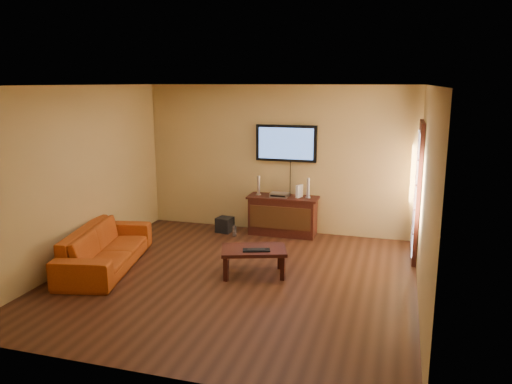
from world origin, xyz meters
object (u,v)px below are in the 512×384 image
at_px(coffee_table, 254,252).
at_px(av_receiver, 279,195).
at_px(television, 286,143).
at_px(bottle, 234,231).
at_px(speaker_right, 308,189).
at_px(media_console, 283,215).
at_px(game_console, 299,191).
at_px(subwoofer, 225,225).
at_px(sofa, 105,241).
at_px(speaker_left, 259,186).
at_px(keyboard, 256,250).

relative_size(coffee_table, av_receiver, 3.29).
bearing_deg(television, bottle, -144.55).
bearing_deg(bottle, television, 35.45).
relative_size(speaker_right, bottle, 1.66).
relative_size(media_console, speaker_right, 3.53).
relative_size(game_console, subwoofer, 0.83).
height_order(coffee_table, sofa, sofa).
bearing_deg(speaker_right, speaker_left, -178.71).
bearing_deg(keyboard, game_console, 85.35).
xyz_separation_m(speaker_left, game_console, (0.76, 0.01, -0.05)).
distance_m(sofa, av_receiver, 3.16).
relative_size(speaker_right, av_receiver, 1.13).
xyz_separation_m(sofa, speaker_left, (1.71, 2.37, 0.47)).
height_order(coffee_table, subwoofer, coffee_table).
bearing_deg(television, coffee_table, -88.52).
distance_m(speaker_right, game_console, 0.16).
height_order(television, subwoofer, television).
relative_size(sofa, bottle, 9.64).
bearing_deg(keyboard, av_receiver, 94.89).
xyz_separation_m(coffee_table, speaker_right, (0.39, 2.07, 0.54)).
bearing_deg(av_receiver, speaker_left, 174.80).
xyz_separation_m(sofa, game_console, (2.47, 2.38, 0.42)).
bearing_deg(sofa, media_console, -55.02).
height_order(game_console, bottle, game_console).
relative_size(coffee_table, subwoofer, 3.83).
distance_m(speaker_right, bottle, 1.54).
bearing_deg(television, speaker_right, -21.26).
relative_size(game_console, keyboard, 0.55).
height_order(av_receiver, game_console, game_console).
distance_m(television, av_receiver, 0.94).
bearing_deg(speaker_right, sofa, -137.75).
bearing_deg(av_receiver, sofa, -130.99).
distance_m(coffee_table, sofa, 2.26).
distance_m(game_console, keyboard, 2.19).
xyz_separation_m(bottle, keyboard, (0.93, -1.75, 0.31)).
bearing_deg(speaker_right, coffee_table, -100.78).
xyz_separation_m(speaker_left, bottle, (-0.35, -0.38, -0.78)).
height_order(television, av_receiver, television).
relative_size(speaker_left, game_console, 1.55).
bearing_deg(speaker_right, subwoofer, -173.46).
bearing_deg(sofa, game_console, -58.46).
xyz_separation_m(coffee_table, game_console, (0.24, 2.06, 0.49)).
height_order(coffee_table, keyboard, keyboard).
height_order(speaker_left, speaker_right, speaker_right).
distance_m(speaker_left, subwoofer, 0.97).
height_order(television, coffee_table, television).
distance_m(media_console, television, 1.31).
relative_size(television, subwoofer, 4.08).
xyz_separation_m(speaker_right, subwoofer, (-1.53, -0.18, -0.74)).
distance_m(media_console, subwoofer, 1.11).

